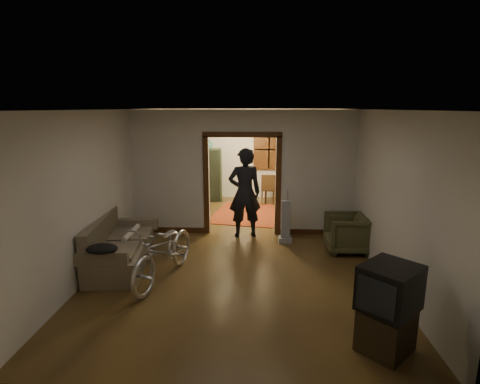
# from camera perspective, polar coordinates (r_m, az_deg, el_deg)

# --- Properties ---
(floor) EXTENTS (5.00, 8.50, 0.01)m
(floor) POSITION_cam_1_polar(r_m,az_deg,el_deg) (8.04, 0.10, -7.89)
(floor) COLOR #3C2A13
(floor) RESTS_ON ground
(ceiling) EXTENTS (5.00, 8.50, 0.01)m
(ceiling) POSITION_cam_1_polar(r_m,az_deg,el_deg) (7.52, 0.11, 12.49)
(ceiling) COLOR white
(ceiling) RESTS_ON floor
(wall_back) EXTENTS (5.00, 0.02, 2.80)m
(wall_back) POSITION_cam_1_polar(r_m,az_deg,el_deg) (11.86, 1.02, 5.81)
(wall_back) COLOR beige
(wall_back) RESTS_ON floor
(wall_left) EXTENTS (0.02, 8.50, 2.80)m
(wall_left) POSITION_cam_1_polar(r_m,az_deg,el_deg) (8.16, -17.73, 2.01)
(wall_left) COLOR beige
(wall_left) RESTS_ON floor
(wall_right) EXTENTS (0.02, 8.50, 2.80)m
(wall_right) POSITION_cam_1_polar(r_m,az_deg,el_deg) (7.95, 18.41, 1.70)
(wall_right) COLOR beige
(wall_right) RESTS_ON floor
(partition_wall) EXTENTS (5.00, 0.14, 2.80)m
(partition_wall) POSITION_cam_1_polar(r_m,az_deg,el_deg) (8.40, 0.33, 2.91)
(partition_wall) COLOR beige
(partition_wall) RESTS_ON floor
(door_casing) EXTENTS (1.74, 0.20, 2.32)m
(door_casing) POSITION_cam_1_polar(r_m,az_deg,el_deg) (8.45, 0.33, 0.91)
(door_casing) COLOR #3C200D
(door_casing) RESTS_ON floor
(far_window) EXTENTS (0.98, 0.06, 1.28)m
(far_window) POSITION_cam_1_polar(r_m,az_deg,el_deg) (11.80, 4.44, 6.47)
(far_window) COLOR black
(far_window) RESTS_ON wall_back
(chandelier) EXTENTS (0.24, 0.24, 0.24)m
(chandelier) POSITION_cam_1_polar(r_m,az_deg,el_deg) (10.03, 0.75, 9.99)
(chandelier) COLOR #FFE0A5
(chandelier) RESTS_ON ceiling
(light_switch) EXTENTS (0.08, 0.01, 0.12)m
(light_switch) POSITION_cam_1_polar(r_m,az_deg,el_deg) (8.37, 7.51, 1.73)
(light_switch) COLOR silver
(light_switch) RESTS_ON partition_wall
(sofa) EXTENTS (1.10, 2.04, 0.90)m
(sofa) POSITION_cam_1_polar(r_m,az_deg,el_deg) (7.18, -17.74, -7.31)
(sofa) COLOR brown
(sofa) RESTS_ON floor
(rolled_paper) EXTENTS (0.10, 0.81, 0.10)m
(rolled_paper) POSITION_cam_1_polar(r_m,az_deg,el_deg) (7.39, -16.25, -5.97)
(rolled_paper) COLOR beige
(rolled_paper) RESTS_ON sofa
(jacket) EXTENTS (0.49, 0.37, 0.14)m
(jacket) POSITION_cam_1_polar(r_m,az_deg,el_deg) (6.29, -20.31, -8.11)
(jacket) COLOR black
(jacket) RESTS_ON sofa
(bicycle) EXTENTS (1.13, 2.05, 1.02)m
(bicycle) POSITION_cam_1_polar(r_m,az_deg,el_deg) (6.42, -11.41, -8.77)
(bicycle) COLOR silver
(bicycle) RESTS_ON floor
(armchair) EXTENTS (0.84, 0.81, 0.76)m
(armchair) POSITION_cam_1_polar(r_m,az_deg,el_deg) (7.84, 15.99, -6.02)
(armchair) COLOR #454527
(armchair) RESTS_ON floor
(tv_stand) EXTENTS (0.76, 0.76, 0.51)m
(tv_stand) POSITION_cam_1_polar(r_m,az_deg,el_deg) (5.03, 21.33, -19.07)
(tv_stand) COLOR black
(tv_stand) RESTS_ON floor
(crt_tv) EXTENTS (0.84, 0.84, 0.54)m
(crt_tv) POSITION_cam_1_polar(r_m,az_deg,el_deg) (4.77, 21.88, -13.40)
(crt_tv) COLOR black
(crt_tv) RESTS_ON tv_stand
(vacuum) EXTENTS (0.34, 0.31, 0.92)m
(vacuum) POSITION_cam_1_polar(r_m,az_deg,el_deg) (8.05, 6.96, -4.48)
(vacuum) COLOR gray
(vacuum) RESTS_ON floor
(person) EXTENTS (0.81, 0.61, 1.99)m
(person) POSITION_cam_1_polar(r_m,az_deg,el_deg) (8.24, 0.72, -0.14)
(person) COLOR black
(person) RESTS_ON floor
(oriental_rug) EXTENTS (2.08, 2.51, 0.02)m
(oriental_rug) POSITION_cam_1_polar(r_m,az_deg,el_deg) (10.24, 1.07, -3.27)
(oriental_rug) COLOR maroon
(oriental_rug) RESTS_ON floor
(locker) EXTENTS (0.86, 0.55, 1.61)m
(locker) POSITION_cam_1_polar(r_m,az_deg,el_deg) (11.57, -4.83, 2.60)
(locker) COLOR #24311D
(locker) RESTS_ON floor
(globe) EXTENTS (0.27, 0.27, 0.27)m
(globe) POSITION_cam_1_polar(r_m,az_deg,el_deg) (11.43, -4.93, 8.22)
(globe) COLOR #1E5972
(globe) RESTS_ON locker
(desk) EXTENTS (1.07, 0.63, 0.77)m
(desk) POSITION_cam_1_polar(r_m,az_deg,el_deg) (11.36, 6.31, 0.23)
(desk) COLOR #312010
(desk) RESTS_ON floor
(desk_chair) EXTENTS (0.49, 0.49, 0.92)m
(desk_chair) POSITION_cam_1_polar(r_m,az_deg,el_deg) (11.15, 4.29, 0.44)
(desk_chair) COLOR #312010
(desk_chair) RESTS_ON floor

